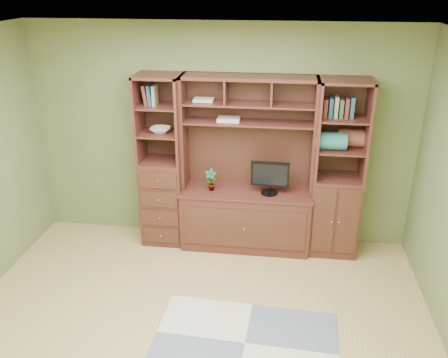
# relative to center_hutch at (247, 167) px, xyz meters

# --- Properties ---
(room) EXTENTS (4.60, 4.10, 2.64)m
(room) POSITION_rel_center_hutch_xyz_m (-0.34, -1.73, 0.28)
(room) COLOR tan
(room) RESTS_ON ground
(center_hutch) EXTENTS (1.54, 0.53, 2.05)m
(center_hutch) POSITION_rel_center_hutch_xyz_m (0.00, 0.00, 0.00)
(center_hutch) COLOR #4A201A
(center_hutch) RESTS_ON ground
(left_tower) EXTENTS (0.50, 0.45, 2.05)m
(left_tower) POSITION_rel_center_hutch_xyz_m (-1.00, 0.04, 0.00)
(left_tower) COLOR #4A201A
(left_tower) RESTS_ON ground
(right_tower) EXTENTS (0.55, 0.45, 2.05)m
(right_tower) POSITION_rel_center_hutch_xyz_m (1.02, 0.04, 0.00)
(right_tower) COLOR #4A201A
(right_tower) RESTS_ON ground
(rug) EXTENTS (1.70, 1.18, 0.01)m
(rug) POSITION_rel_center_hutch_xyz_m (0.15, -1.69, -1.02)
(rug) COLOR #989C9D
(rug) RESTS_ON ground
(monitor) EXTENTS (0.44, 0.21, 0.53)m
(monitor) POSITION_rel_center_hutch_xyz_m (0.27, -0.03, -0.03)
(monitor) COLOR black
(monitor) RESTS_ON center_hutch
(orchid) EXTENTS (0.14, 0.09, 0.26)m
(orchid) POSITION_rel_center_hutch_xyz_m (-0.41, -0.03, -0.16)
(orchid) COLOR #AF473B
(orchid) RESTS_ON center_hutch
(magazines) EXTENTS (0.25, 0.18, 0.04)m
(magazines) POSITION_rel_center_hutch_xyz_m (-0.22, 0.09, 0.54)
(magazines) COLOR beige
(magazines) RESTS_ON center_hutch
(bowl) EXTENTS (0.23, 0.23, 0.06)m
(bowl) POSITION_rel_center_hutch_xyz_m (-1.00, 0.04, 0.39)
(bowl) COLOR silver
(bowl) RESTS_ON left_tower
(blanket_teal) EXTENTS (0.33, 0.19, 0.19)m
(blanket_teal) POSITION_rel_center_hutch_xyz_m (0.91, -0.01, 0.36)
(blanket_teal) COLOR #286B69
(blanket_teal) RESTS_ON right_tower
(blanket_red) EXTENTS (0.36, 0.20, 0.20)m
(blanket_red) POSITION_rel_center_hutch_xyz_m (1.17, 0.12, 0.36)
(blanket_red) COLOR brown
(blanket_red) RESTS_ON right_tower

